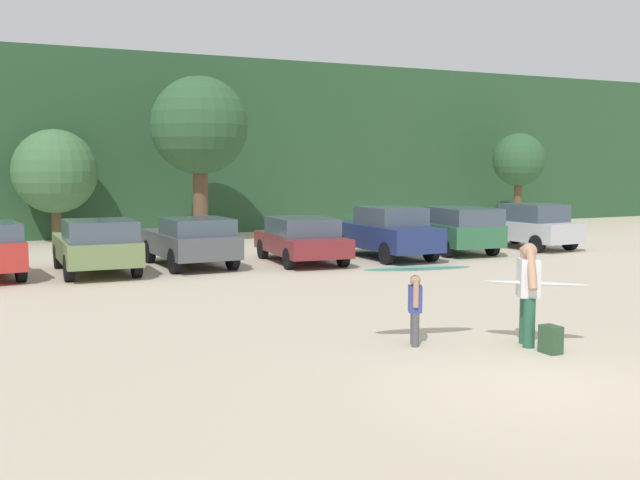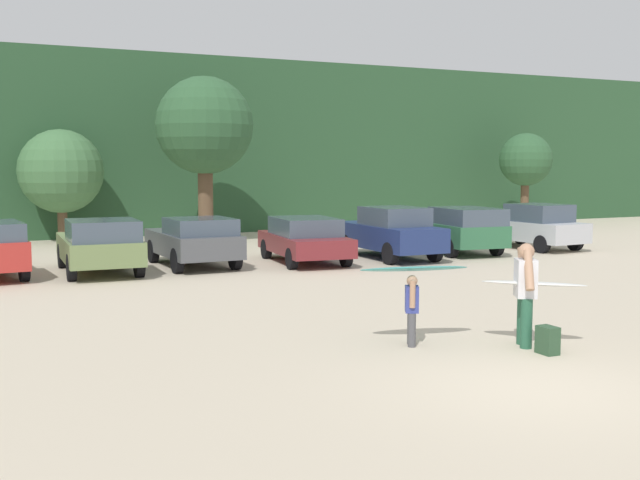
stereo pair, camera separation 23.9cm
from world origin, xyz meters
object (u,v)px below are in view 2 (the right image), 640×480
Objects in this scene: parked_car_navy at (391,232)px; backpack_dropped at (548,340)px; parked_car_forest_green at (456,229)px; person_child at (412,306)px; parked_car_dark_gray at (194,240)px; parked_car_silver at (533,226)px; surfboard_white at (534,283)px; surfboard_teal at (414,269)px; person_adult at (525,288)px; parked_car_olive_green at (100,245)px; parked_car_maroon at (305,239)px.

parked_car_navy is 9.60× the size of backpack_dropped.
person_child is (-8.66, -10.95, -0.16)m from parked_car_forest_green.
parked_car_silver is (12.45, -0.39, 0.02)m from parked_car_dark_gray.
surfboard_teal reaches higher than surfboard_white.
person_child is at bearing 2.13° from person_adult.
person_adult reaches higher than parked_car_silver.
surfboard_teal reaches higher than backpack_dropped.
parked_car_dark_gray reaches higher than surfboard_white.
parked_car_navy is 11.96m from surfboard_teal.
parked_car_dark_gray is 2.10× the size of surfboard_teal.
person_child is at bearing 57.60° from surfboard_teal.
parked_car_navy is 2.85m from parked_car_forest_green.
parked_car_olive_green reaches higher than surfboard_white.
parked_car_silver reaches higher than backpack_dropped.
person_adult is (4.93, -11.86, 0.17)m from parked_car_olive_green.
person_child is (-1.68, 0.84, -0.31)m from person_adult.
parked_car_forest_green is (11.91, -0.07, 0.02)m from parked_car_olive_green.
surfboard_teal is (0.56, -11.23, 0.49)m from parked_car_dark_gray.
person_adult is 1.91m from person_child.
parked_car_dark_gray is 0.95× the size of parked_car_maroon.
parked_car_dark_gray is at bearing -81.76° from parked_car_olive_green.
surfboard_teal is (-11.89, -10.84, 0.47)m from parked_car_silver.
person_adult reaches higher than surfboard_white.
parked_car_olive_green is at bearing -38.73° from person_adult.
backpack_dropped is (-7.00, -12.38, -0.61)m from parked_car_forest_green.
person_adult reaches higher than parked_car_navy.
backpack_dropped is at bearing -156.23° from parked_car_olive_green.
person_adult reaches higher than surfboard_teal.
parked_car_silver reaches higher than parked_car_olive_green.
person_adult is (-1.21, -11.64, 0.23)m from parked_car_maroon.
parked_car_olive_green is at bearing 87.73° from parked_car_navy.
parked_car_olive_green reaches higher than parked_car_maroon.
parked_car_navy reaches higher than parked_car_maroon.
person_adult is 3.85× the size of backpack_dropped.
parked_car_maroon is 11.18m from person_child.
parked_car_silver is 15.57m from surfboard_white.
parked_car_silver is 2.12× the size of surfboard_teal.
parked_car_silver reaches higher than parked_car_forest_green.
parked_car_dark_gray is 11.32m from person_child.
surfboard_teal is (-8.57, -10.87, 0.45)m from parked_car_forest_green.
parked_car_navy is (6.30, -0.74, 0.06)m from parked_car_dark_gray.
person_child is at bearing -161.33° from parked_car_olive_green.
surfboard_white is at bearing -179.32° from parked_car_maroon.
parked_car_forest_green is 13.97m from person_child.
parked_car_forest_green is 2.63× the size of person_adult.
parked_car_dark_gray is 0.90× the size of parked_car_forest_green.
surfboard_white is at bearing -170.26° from parked_car_dark_gray.
surfboard_white is 3.51× the size of backpack_dropped.
parked_car_navy is at bearing 89.13° from parked_car_silver.
parked_car_navy is at bearing 70.83° from backpack_dropped.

